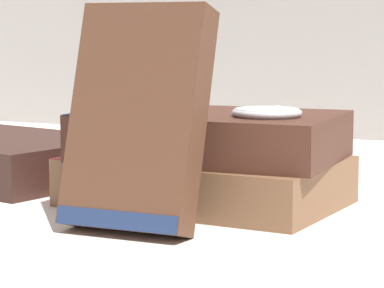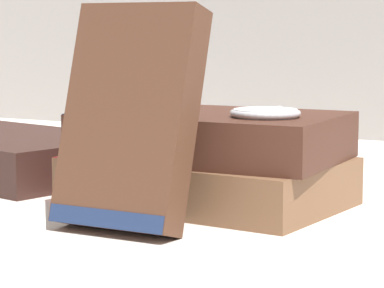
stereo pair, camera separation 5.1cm
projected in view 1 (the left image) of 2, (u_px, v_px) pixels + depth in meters
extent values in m
plane|color=silver|center=(130.00, 203.00, 0.71)|extent=(3.00, 3.00, 0.00)
cube|color=brown|center=(206.00, 181.00, 0.71)|extent=(0.21, 0.15, 0.04)
cube|color=#B22323|center=(106.00, 172.00, 0.75)|extent=(0.02, 0.13, 0.04)
cube|color=#422319|center=(212.00, 136.00, 0.70)|extent=(0.20, 0.13, 0.04)
cube|color=navy|center=(108.00, 131.00, 0.73)|extent=(0.02, 0.13, 0.04)
cube|color=#4C2D1E|center=(138.00, 117.00, 0.61)|extent=(0.09, 0.07, 0.15)
cube|color=navy|center=(125.00, 222.00, 0.60)|extent=(0.09, 0.03, 0.02)
cylinder|color=silver|center=(267.00, 113.00, 0.67)|extent=(0.05, 0.05, 0.01)
torus|color=#B2B2B7|center=(267.00, 113.00, 0.67)|extent=(0.05, 0.05, 0.01)
sphere|color=#B2B2B7|center=(278.00, 110.00, 0.69)|extent=(0.01, 0.01, 0.01)
torus|color=#4C3828|center=(170.00, 170.00, 0.87)|extent=(0.05, 0.05, 0.00)
torus|color=#4C3828|center=(224.00, 173.00, 0.85)|extent=(0.05, 0.05, 0.00)
cylinder|color=#4C3828|center=(197.00, 172.00, 0.86)|extent=(0.02, 0.00, 0.00)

